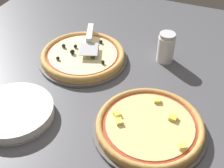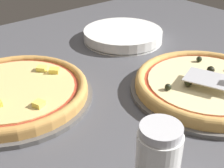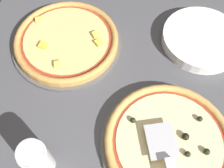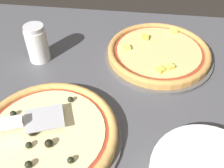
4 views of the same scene
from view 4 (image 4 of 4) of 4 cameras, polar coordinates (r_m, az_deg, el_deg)
ground_plane at (r=65.45cm, az=-8.67°, el=-11.56°), size 137.40×122.51×3.60cm
pizza_pan_front at (r=63.69cm, az=-13.57°, el=-11.30°), size 34.20×34.20×1.00cm
pizza_front at (r=62.28cm, az=-13.84°, el=-10.35°), size 32.15×32.15×3.76cm
pizza_pan_back at (r=85.04cm, az=9.97°, el=5.97°), size 34.09×34.09×1.00cm
pizza_back at (r=83.97cm, az=10.12°, el=6.95°), size 32.05×32.05×3.06cm
serving_spatula at (r=62.37cm, az=-22.14°, el=-8.15°), size 20.85×11.63×2.00cm
parmesan_shaker at (r=83.33cm, az=-16.01°, el=8.48°), size 6.45×6.45×11.80cm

